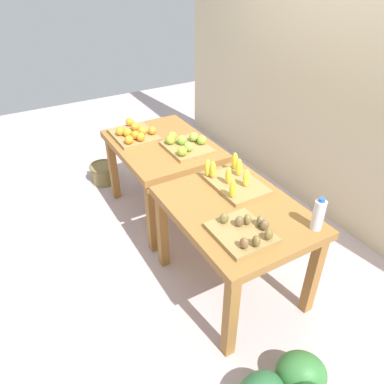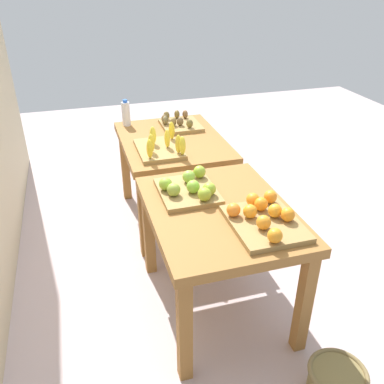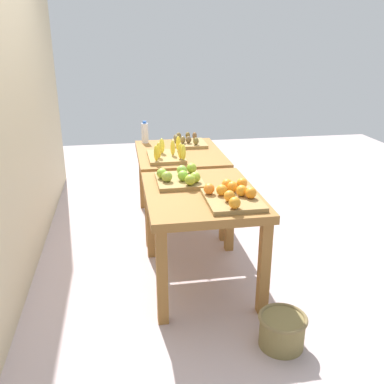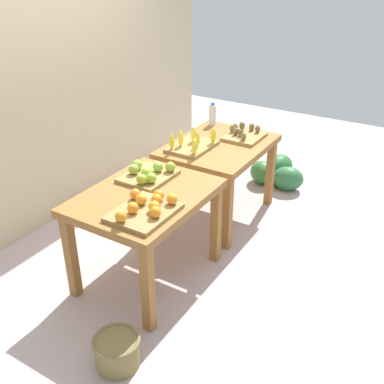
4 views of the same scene
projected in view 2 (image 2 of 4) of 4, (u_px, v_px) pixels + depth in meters
ground_plane at (192, 253)px, 3.19m from camera, size 8.00×8.00×0.00m
display_table_left at (219, 224)px, 2.41m from camera, size 1.04×0.80×0.74m
display_table_right at (172, 151)px, 3.35m from camera, size 1.04×0.80×0.74m
orange_bin at (264, 218)px, 2.20m from camera, size 0.46×0.37×0.11m
apple_bin at (189, 188)px, 2.48m from camera, size 0.41×0.35×0.11m
banana_crate at (161, 146)px, 3.05m from camera, size 0.44×0.32×0.17m
kiwi_bin at (179, 123)px, 3.52m from camera, size 0.36×0.33×0.10m
water_bottle at (126, 113)px, 3.52m from camera, size 0.07×0.07×0.22m
watermelon_pile at (174, 158)px, 4.44m from camera, size 0.61×0.69×0.27m
wicker_basket at (335, 384)px, 2.07m from camera, size 0.30×0.30×0.21m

